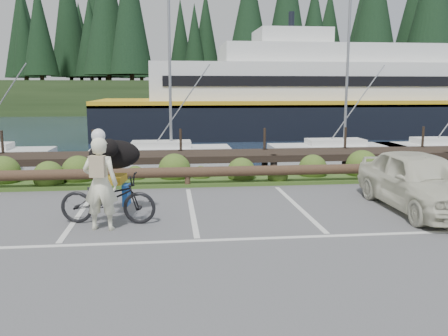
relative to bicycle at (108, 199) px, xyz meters
The scene contains 8 objects.
ground 2.17m from the bicycle, 29.42° to the right, with size 72.00×72.00×0.00m, color #505052.
harbor_backdrop 77.42m from the bicycle, 88.34° to the left, with size 170.00×160.00×30.00m.
vegetation_strip 4.67m from the bicycle, 66.75° to the left, with size 34.00×1.60×0.10m, color #3D5B21.
log_rail 4.05m from the bicycle, 62.80° to the left, with size 32.00×0.30×0.60m, color #443021, non-canonical shape.
bicycle is the anchor object (origin of this frame).
cyclist 0.64m from the bicycle, 98.62° to the right, with size 0.70×0.46×1.92m, color white.
dog 1.09m from the bicycle, 81.38° to the left, with size 1.13×0.55×0.65m, color black.
parked_car 7.22m from the bicycle, ahead, with size 1.68×4.17×1.42m, color beige.
Camera 1 is at (-0.48, -9.07, 2.88)m, focal length 38.00 mm.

